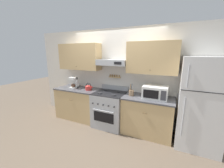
% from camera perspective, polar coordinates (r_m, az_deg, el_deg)
% --- Properties ---
extents(ground_plane, '(16.00, 16.00, 0.00)m').
position_cam_1_polar(ground_plane, '(3.68, -3.11, -18.65)').
color(ground_plane, brown).
extents(wall_back, '(5.20, 0.46, 2.55)m').
position_cam_1_polar(wall_back, '(3.74, 0.71, 5.88)').
color(wall_back, silver).
rests_on(wall_back, ground_plane).
extents(counter_left, '(1.29, 0.67, 0.91)m').
position_cam_1_polar(counter_left, '(4.27, -13.64, -7.64)').
color(counter_left, tan).
rests_on(counter_left, ground_plane).
extents(counter_right, '(1.17, 0.67, 0.91)m').
position_cam_1_polar(counter_right, '(3.47, 14.47, -12.59)').
color(counter_right, tan).
rests_on(counter_right, ground_plane).
extents(stove_range, '(0.80, 0.74, 1.04)m').
position_cam_1_polar(stove_range, '(3.71, -0.97, -10.35)').
color(stove_range, '#ADAFB5').
rests_on(stove_range, ground_plane).
extents(refrigerator, '(0.79, 0.72, 1.86)m').
position_cam_1_polar(refrigerator, '(3.27, 32.85, -6.99)').
color(refrigerator, white).
rests_on(refrigerator, ground_plane).
extents(tea_kettle, '(0.23, 0.18, 0.20)m').
position_cam_1_polar(tea_kettle, '(3.88, -9.73, -1.40)').
color(tea_kettle, red).
rests_on(tea_kettle, counter_left).
extents(coffee_maker, '(0.19, 0.21, 0.32)m').
position_cam_1_polar(coffee_maker, '(4.19, -15.48, 0.61)').
color(coffee_maker, white).
rests_on(coffee_maker, counter_left).
extents(microwave, '(0.54, 0.38, 0.29)m').
position_cam_1_polar(microwave, '(3.24, 17.44, -3.33)').
color(microwave, white).
rests_on(microwave, counter_right).
extents(utensil_crock, '(0.12, 0.12, 0.30)m').
position_cam_1_polar(utensil_crock, '(3.35, 8.01, -3.54)').
color(utensil_crock, '#8E7051').
rests_on(utensil_crock, counter_right).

